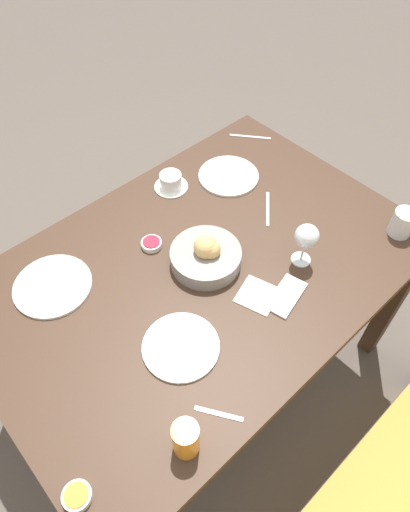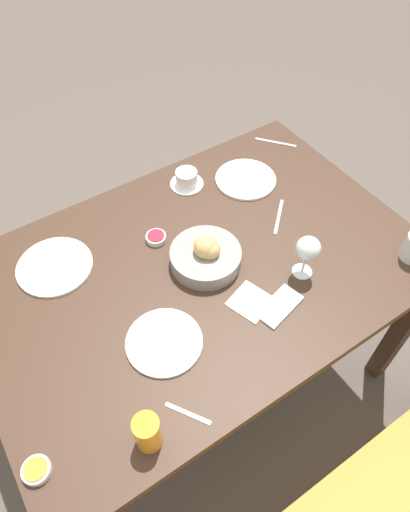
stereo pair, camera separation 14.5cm
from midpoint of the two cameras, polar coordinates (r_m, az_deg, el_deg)
The scene contains 16 objects.
ground_plane at distance 2.12m, azimuth 1.59°, elevation -14.18°, with size 10.00×10.00×0.00m, color #564C44.
dining_table at distance 1.54m, azimuth 2.13°, elevation -3.53°, with size 1.41×0.96×0.77m.
bread_basket at distance 1.44m, azimuth 2.90°, elevation 0.02°, with size 0.23×0.23×0.12m.
plate_near_left at distance 1.75m, azimuth 7.50°, elevation 9.37°, with size 0.23×0.23×0.01m.
plate_near_right at distance 1.51m, azimuth -15.71°, elevation -1.43°, with size 0.24×0.24×0.01m.
plate_far_center at distance 1.30m, azimuth -1.93°, elevation -10.92°, with size 0.22×0.22×0.01m.
juice_glass at distance 1.15m, azimuth -3.38°, elevation -21.43°, with size 0.07×0.07×0.12m.
wine_glass at distance 1.41m, azimuth 15.65°, elevation 0.61°, with size 0.08×0.08×0.16m.
coffee_cup at distance 1.70m, azimuth 0.14°, elevation 9.47°, with size 0.12×0.12×0.06m.
jam_bowl_berry at distance 1.52m, azimuth -3.46°, elevation 2.16°, with size 0.07×0.07×0.02m.
jam_bowl_honey at distance 1.22m, azimuth -16.90°, elevation -24.49°, with size 0.07×0.07×0.02m.
fork_silver at distance 1.95m, azimuth 11.01°, elevation 13.67°, with size 0.11×0.14×0.00m.
knife_silver at distance 1.63m, azimuth 11.72°, elevation 4.73°, with size 0.13×0.12×0.00m.
spoon_coffee at distance 1.23m, azimuth 1.40°, elevation -19.33°, with size 0.08×0.11×0.00m.
napkin at distance 1.39m, azimuth 8.70°, elevation -5.87°, with size 0.14×0.14×0.00m.
cell_phone at distance 1.40m, azimuth 12.23°, elevation -6.35°, with size 0.16×0.11×0.01m.
Camera 2 is at (0.48, 0.76, 1.93)m, focal length 32.00 mm.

